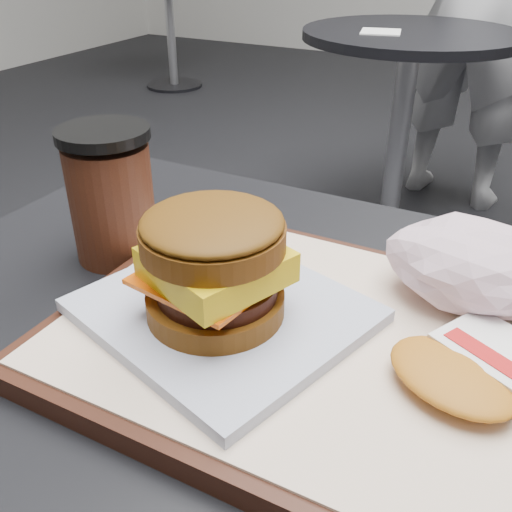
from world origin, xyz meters
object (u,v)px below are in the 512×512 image
Objects in this scene: breakfast_sandwich at (217,276)px; crumpled_wrapper at (477,265)px; coffee_cup at (111,197)px; neighbor_table at (404,93)px; serving_tray at (319,344)px; hash_brown at (484,370)px.

breakfast_sandwich is 1.70× the size of crumpled_wrapper.
neighbor_table is (-0.11, 1.57, -0.28)m from coffee_cup.
hash_brown is at bearing 0.12° from serving_tray.
crumpled_wrapper is at bearing 103.51° from hash_brown.
breakfast_sandwich is 0.20m from crumpled_wrapper.
serving_tray is 1.67m from neighbor_table.
neighbor_table is at bearing 94.15° from coffee_cup.
coffee_cup reaches higher than neighbor_table.
coffee_cup is at bearing -171.28° from crumpled_wrapper.
coffee_cup reaches higher than breakfast_sandwich.
crumpled_wrapper is 0.18× the size of neighbor_table.
serving_tray is 0.09m from breakfast_sandwich.
serving_tray is 0.11m from hash_brown.
crumpled_wrapper reaches higher than serving_tray.
crumpled_wrapper is at bearing 36.33° from breakfast_sandwich.
crumpled_wrapper is 1.61m from neighbor_table.
crumpled_wrapper is 1.09× the size of coffee_cup.
breakfast_sandwich is at bearing -80.74° from neighbor_table.
hash_brown is at bearing -8.04° from coffee_cup.
crumpled_wrapper is (0.09, 0.10, 0.04)m from serving_tray.
coffee_cup reaches higher than crumpled_wrapper.
breakfast_sandwich is at bearing -143.67° from crumpled_wrapper.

